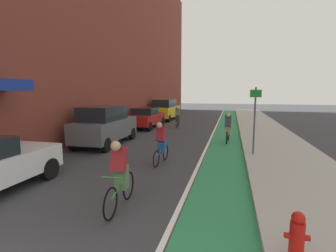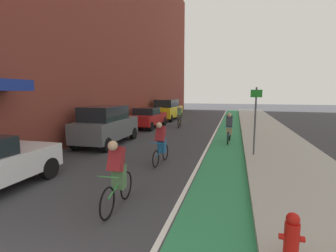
{
  "view_description": "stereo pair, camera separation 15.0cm",
  "coord_description": "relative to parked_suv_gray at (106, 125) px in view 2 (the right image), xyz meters",
  "views": [
    {
      "loc": [
        3.34,
        -1.19,
        2.68
      ],
      "look_at": [
        0.96,
        8.18,
        1.36
      ],
      "focal_mm": 26.56,
      "sensor_mm": 36.0,
      "label": 1
    },
    {
      "loc": [
        3.49,
        -1.15,
        2.68
      ],
      "look_at": [
        0.96,
        8.18,
        1.36
      ],
      "focal_mm": 26.56,
      "sensor_mm": 36.0,
      "label": 2
    }
  ],
  "objects": [
    {
      "name": "cyclist_mid",
      "position": [
        3.72,
        -2.6,
        -0.17
      ],
      "size": [
        0.48,
        1.67,
        1.59
      ],
      "color": "black",
      "rests_on": "ground"
    },
    {
      "name": "cyclist_trailing",
      "position": [
        6.1,
        2.09,
        -0.17
      ],
      "size": [
        0.48,
        1.71,
        1.61
      ],
      "color": "black",
      "rests_on": "ground"
    },
    {
      "name": "parked_suv_yellow_cab",
      "position": [
        -0.0,
        11.89,
        0.0
      ],
      "size": [
        2.05,
        4.79,
        1.98
      ],
      "color": "yellow",
      "rests_on": "ground"
    },
    {
      "name": "parked_sedan_red",
      "position": [
        -0.0,
        6.26,
        -0.23
      ],
      "size": [
        1.85,
        4.31,
        1.53
      ],
      "color": "red",
      "rests_on": "ground"
    },
    {
      "name": "fire_hydrant",
      "position": [
        7.27,
        -7.52,
        -0.5
      ],
      "size": [
        0.36,
        0.22,
        0.76
      ],
      "color": "red",
      "rests_on": "sidewalk_right"
    },
    {
      "name": "building_facade_left",
      "position": [
        -2.85,
        7.15,
        6.83
      ],
      "size": [
        4.15,
        38.77,
        15.71
      ],
      "color": "brown",
      "rests_on": "ground"
    },
    {
      "name": "lane_divider_stripe",
      "position": [
        5.13,
        7.17,
        -1.01
      ],
      "size": [
        0.12,
        38.77,
        0.0
      ],
      "primitive_type": "cube",
      "color": "white",
      "rests_on": "ground"
    },
    {
      "name": "parked_suv_gray",
      "position": [
        0.0,
        0.0,
        0.0
      ],
      "size": [
        1.93,
        4.37,
        1.98
      ],
      "color": "#595B60",
      "rests_on": "ground"
    },
    {
      "name": "cyclist_lead",
      "position": [
        3.81,
        -6.37,
        -0.2
      ],
      "size": [
        0.48,
        1.75,
        1.63
      ],
      "color": "black",
      "rests_on": "ground"
    },
    {
      "name": "bike_lane_paint",
      "position": [
        6.03,
        7.17,
        -1.01
      ],
      "size": [
        1.6,
        38.77,
        0.0
      ],
      "primitive_type": "cube",
      "color": "#2D8451",
      "rests_on": "ground"
    },
    {
      "name": "cyclist_far",
      "position": [
        2.29,
        7.01,
        -0.2
      ],
      "size": [
        0.48,
        1.74,
        1.63
      ],
      "color": "black",
      "rests_on": "ground"
    },
    {
      "name": "ground_plane",
      "position": [
        2.89,
        5.17,
        -1.01
      ],
      "size": [
        85.29,
        85.29,
        0.0
      ],
      "primitive_type": "plane",
      "color": "#38383D"
    },
    {
      "name": "sidewalk_right",
      "position": [
        8.45,
        7.17,
        -0.94
      ],
      "size": [
        3.24,
        38.77,
        0.14
      ],
      "primitive_type": "cube",
      "color": "#A8A59E",
      "rests_on": "ground"
    },
    {
      "name": "street_sign_post",
      "position": [
        7.16,
        -0.84,
        0.75
      ],
      "size": [
        0.44,
        0.07,
        2.73
      ],
      "color": "#4C4C51",
      "rests_on": "sidewalk_right"
    }
  ]
}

